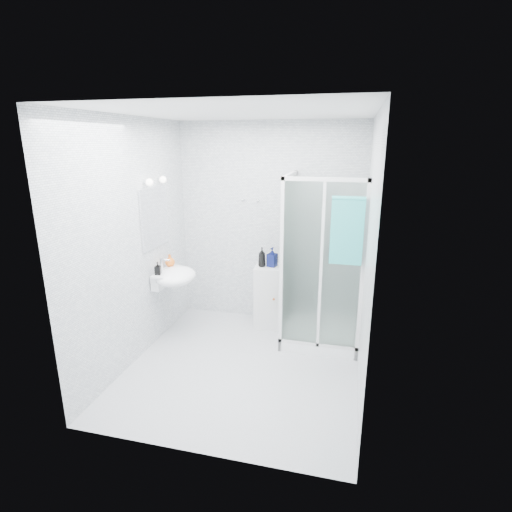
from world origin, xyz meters
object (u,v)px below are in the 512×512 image
(storage_cabinet, at_px, (268,296))
(shampoo_bottle_b, at_px, (272,257))
(soap_dispenser_black, at_px, (158,268))
(hand_towel, at_px, (347,229))
(shower_enclosure, at_px, (315,307))
(soap_dispenser_orange, at_px, (170,260))
(wall_basin, at_px, (174,276))
(shampoo_bottle_a, at_px, (262,257))

(storage_cabinet, height_order, shampoo_bottle_b, shampoo_bottle_b)
(soap_dispenser_black, bearing_deg, hand_towel, 2.01)
(shower_enclosure, bearing_deg, soap_dispenser_black, -165.01)
(storage_cabinet, xyz_separation_m, soap_dispenser_orange, (-1.15, -0.42, 0.53))
(shower_enclosure, xyz_separation_m, storage_cabinet, (-0.63, 0.27, -0.04))
(soap_dispenser_orange, bearing_deg, shower_enclosure, 4.71)
(wall_basin, bearing_deg, soap_dispenser_orange, 126.19)
(wall_basin, bearing_deg, soap_dispenser_black, -126.69)
(storage_cabinet, distance_m, shampoo_bottle_a, 0.54)
(wall_basin, xyz_separation_m, shampoo_bottle_a, (0.95, 0.56, 0.15))
(shampoo_bottle_b, bearing_deg, hand_towel, -37.00)
(wall_basin, bearing_deg, hand_towel, -2.46)
(soap_dispenser_orange, distance_m, soap_dispenser_black, 0.33)
(storage_cabinet, xyz_separation_m, soap_dispenser_black, (-1.15, -0.75, 0.53))
(shampoo_bottle_b, height_order, soap_dispenser_orange, shampoo_bottle_b)
(soap_dispenser_black, bearing_deg, soap_dispenser_orange, 91.04)
(storage_cabinet, relative_size, hand_towel, 1.17)
(storage_cabinet, relative_size, shampoo_bottle_a, 3.29)
(storage_cabinet, bearing_deg, shampoo_bottle_a, -165.46)
(storage_cabinet, xyz_separation_m, hand_towel, (0.95, -0.67, 1.08))
(shampoo_bottle_b, bearing_deg, storage_cabinet, -164.15)
(shampoo_bottle_a, distance_m, shampoo_bottle_b, 0.13)
(shampoo_bottle_b, distance_m, soap_dispenser_orange, 1.27)
(wall_basin, height_order, shampoo_bottle_a, shampoo_bottle_a)
(shower_enclosure, bearing_deg, shampoo_bottle_a, 160.93)
(hand_towel, relative_size, shampoo_bottle_a, 2.82)
(hand_towel, xyz_separation_m, shampoo_bottle_a, (-1.03, 0.65, -0.55))
(storage_cabinet, bearing_deg, wall_basin, -155.10)
(shampoo_bottle_a, distance_m, soap_dispenser_black, 1.29)
(storage_cabinet, bearing_deg, shower_enclosure, -28.33)
(wall_basin, xyz_separation_m, hand_towel, (1.98, -0.09, 0.69))
(hand_towel, bearing_deg, storage_cabinet, 144.79)
(storage_cabinet, relative_size, shampoo_bottle_b, 3.34)
(wall_basin, relative_size, soap_dispenser_orange, 3.68)
(shower_enclosure, relative_size, storage_cabinet, 2.44)
(wall_basin, distance_m, soap_dispenser_black, 0.24)
(shower_enclosure, bearing_deg, storage_cabinet, 156.57)
(shampoo_bottle_b, bearing_deg, soap_dispenser_black, -147.45)
(shower_enclosure, xyz_separation_m, shampoo_bottle_b, (-0.58, 0.28, 0.50))
(hand_towel, relative_size, shampoo_bottle_b, 2.86)
(shampoo_bottle_a, xyz_separation_m, shampoo_bottle_b, (0.12, 0.04, -0.00))
(hand_towel, distance_m, soap_dispenser_black, 2.17)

